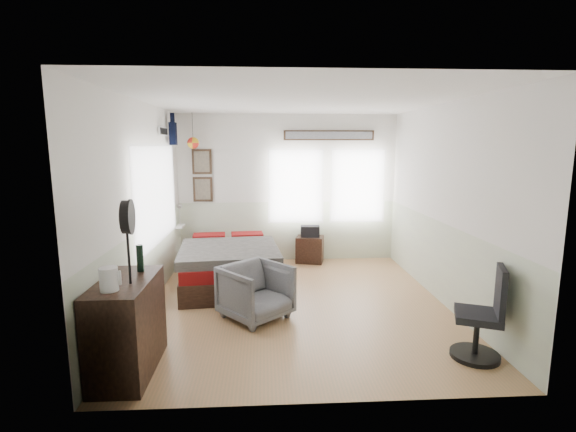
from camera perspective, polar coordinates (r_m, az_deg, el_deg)
The scene contains 12 objects.
ground_plane at distance 5.84m, azimuth 1.23°, elevation -11.90°, with size 4.00×4.50×0.01m, color #A67E53.
room_shell at distance 5.64m, azimuth 0.35°, elevation 4.27°, with size 4.02×4.52×2.71m.
wall_decor at distance 7.41m, azimuth -8.59°, elevation 9.22°, with size 3.55×1.32×1.44m.
bed at distance 6.59m, azimuth -8.03°, elevation -6.59°, with size 1.57×2.10×0.63m.
dresser at distance 4.35m, azimuth -21.10°, elevation -13.89°, with size 0.48×1.00×0.90m, color black.
armchair at distance 5.29m, azimuth -4.42°, elevation -10.28°, with size 0.73×0.75×0.68m, color slate.
nightstand at distance 7.75m, azimuth 3.01°, elevation -4.56°, with size 0.48×0.39×0.48m, color black.
task_chair at distance 4.74m, azimuth 25.15°, elevation -12.93°, with size 0.56×0.56×0.97m.
kettle at distance 3.94m, azimuth -23.29°, elevation -7.94°, with size 0.18×0.16×0.21m.
bottle at distance 4.41m, azimuth -19.58°, elevation -5.44°, with size 0.07×0.07×0.27m, color black.
stand_fan at distance 3.95m, azimuth -21.10°, elevation -0.32°, with size 0.11×0.32×0.77m.
black_bag at distance 7.67m, azimuth 3.03°, elevation -2.08°, with size 0.34×0.22×0.20m, color black.
Camera 1 is at (-0.44, -5.42, 2.14)m, focal length 26.00 mm.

